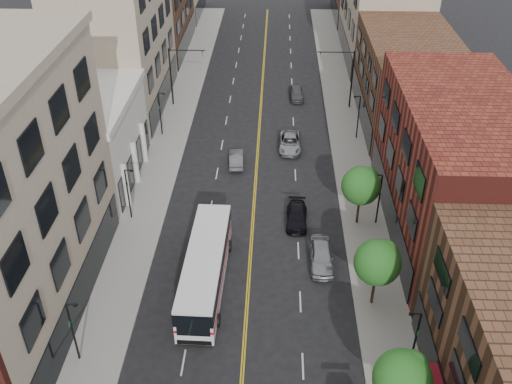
# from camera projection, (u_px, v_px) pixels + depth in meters

# --- Properties ---
(sidewalk_left) EXTENTS (4.00, 110.00, 0.15)m
(sidewalk_left) POSITION_uv_depth(u_px,v_px,m) (163.00, 157.00, 60.72)
(sidewalk_left) COLOR gray
(sidewalk_left) RESTS_ON ground
(sidewalk_right) EXTENTS (4.00, 110.00, 0.15)m
(sidewalk_right) POSITION_uv_depth(u_px,v_px,m) (352.00, 160.00, 60.11)
(sidewalk_right) COLOR gray
(sidewalk_right) RESTS_ON ground
(bldg_l_white) EXTENTS (10.00, 14.00, 8.00)m
(bldg_l_white) POSITION_uv_depth(u_px,v_px,m) (81.00, 141.00, 55.43)
(bldg_l_white) COLOR silver
(bldg_l_white) RESTS_ON ground
(bldg_l_far_a) EXTENTS (10.00, 20.00, 18.00)m
(bldg_l_far_a) POSITION_uv_depth(u_px,v_px,m) (116.00, 34.00, 66.77)
(bldg_l_far_a) COLOR gray
(bldg_l_far_a) RESTS_ON ground
(bldg_l_far_b) EXTENTS (10.00, 20.00, 15.00)m
(bldg_l_far_b) POSITION_uv_depth(u_px,v_px,m) (150.00, 0.00, 84.22)
(bldg_l_far_b) COLOR #523321
(bldg_l_far_b) RESTS_ON ground
(bldg_r_mid) EXTENTS (10.00, 22.00, 12.00)m
(bldg_r_mid) POSITION_uv_depth(u_px,v_px,m) (456.00, 168.00, 47.46)
(bldg_r_mid) COLOR #5C1D18
(bldg_r_mid) RESTS_ON ground
(bldg_r_far_a) EXTENTS (10.00, 20.00, 10.00)m
(bldg_r_far_a) POSITION_uv_depth(u_px,v_px,m) (408.00, 80.00, 65.46)
(bldg_r_far_a) COLOR #523321
(bldg_r_far_a) RESTS_ON ground
(bldg_r_far_b) EXTENTS (10.00, 22.00, 14.00)m
(bldg_r_far_b) POSITION_uv_depth(u_px,v_px,m) (383.00, 10.00, 81.80)
(bldg_r_far_b) COLOR gray
(bldg_r_far_b) RESTS_ON ground
(tree_r_1) EXTENTS (3.40, 3.40, 5.59)m
(tree_r_1) POSITION_uv_depth(u_px,v_px,m) (404.00, 377.00, 32.18)
(tree_r_1) COLOR black
(tree_r_1) RESTS_ON sidewalk_right
(tree_r_2) EXTENTS (3.40, 3.40, 5.59)m
(tree_r_2) POSITION_uv_depth(u_px,v_px,m) (379.00, 261.00, 40.48)
(tree_r_2) COLOR black
(tree_r_2) RESTS_ON sidewalk_right
(tree_r_3) EXTENTS (3.40, 3.40, 5.59)m
(tree_r_3) POSITION_uv_depth(u_px,v_px,m) (362.00, 184.00, 48.79)
(tree_r_3) COLOR black
(tree_r_3) RESTS_ON sidewalk_right
(lamp_l_1) EXTENTS (0.81, 0.55, 5.05)m
(lamp_l_1) POSITION_uv_depth(u_px,v_px,m) (73.00, 329.00, 36.71)
(lamp_l_1) COLOR black
(lamp_l_1) RESTS_ON sidewalk_left
(lamp_l_2) EXTENTS (0.81, 0.55, 5.05)m
(lamp_l_2) POSITION_uv_depth(u_px,v_px,m) (128.00, 191.00, 50.00)
(lamp_l_2) COLOR black
(lamp_l_2) RESTS_ON sidewalk_left
(lamp_l_3) EXTENTS (0.81, 0.55, 5.05)m
(lamp_l_3) POSITION_uv_depth(u_px,v_px,m) (160.00, 112.00, 63.29)
(lamp_l_3) COLOR black
(lamp_l_3) RESTS_ON sidewalk_left
(lamp_r_1) EXTENTS (0.81, 0.55, 5.05)m
(lamp_r_1) POSITION_uv_depth(u_px,v_px,m) (415.00, 338.00, 36.04)
(lamp_r_1) COLOR black
(lamp_r_1) RESTS_ON sidewalk_right
(lamp_r_2) EXTENTS (0.81, 0.55, 5.05)m
(lamp_r_2) POSITION_uv_depth(u_px,v_px,m) (379.00, 196.00, 49.33)
(lamp_r_2) COLOR black
(lamp_r_2) RESTS_ON sidewalk_right
(lamp_r_3) EXTENTS (0.81, 0.55, 5.05)m
(lamp_r_3) POSITION_uv_depth(u_px,v_px,m) (358.00, 115.00, 62.62)
(lamp_r_3) COLOR black
(lamp_r_3) RESTS_ON sidewalk_right
(signal_mast_left) EXTENTS (4.49, 0.18, 7.20)m
(signal_mast_left) POSITION_uv_depth(u_px,v_px,m) (176.00, 70.00, 68.99)
(signal_mast_left) COLOR black
(signal_mast_left) RESTS_ON sidewalk_left
(signal_mast_right) EXTENTS (4.49, 0.18, 7.20)m
(signal_mast_right) POSITION_uv_depth(u_px,v_px,m) (346.00, 73.00, 68.36)
(signal_mast_right) COLOR black
(signal_mast_right) RESTS_ON sidewalk_right
(city_bus) EXTENTS (3.25, 12.65, 3.23)m
(city_bus) POSITION_uv_depth(u_px,v_px,m) (205.00, 266.00, 43.39)
(city_bus) COLOR white
(city_bus) RESTS_ON ground
(car_parked_far) EXTENTS (2.02, 4.88, 1.65)m
(car_parked_far) POSITION_uv_depth(u_px,v_px,m) (322.00, 256.00, 46.03)
(car_parked_far) COLOR gray
(car_parked_far) RESTS_ON ground
(car_lane_behind) EXTENTS (1.68, 4.13, 1.33)m
(car_lane_behind) POSITION_uv_depth(u_px,v_px,m) (236.00, 159.00, 59.25)
(car_lane_behind) COLOR #57585D
(car_lane_behind) RESTS_ON ground
(car_lane_a) EXTENTS (1.98, 4.58, 1.31)m
(car_lane_a) POSITION_uv_depth(u_px,v_px,m) (297.00, 216.00, 50.83)
(car_lane_a) COLOR black
(car_lane_a) RESTS_ON ground
(car_lane_b) EXTENTS (2.45, 5.21, 1.44)m
(car_lane_b) POSITION_uv_depth(u_px,v_px,m) (290.00, 142.00, 62.02)
(car_lane_b) COLOR #95979C
(car_lane_b) RESTS_ON ground
(car_lane_c) EXTENTS (1.98, 4.38, 1.46)m
(car_lane_c) POSITION_uv_depth(u_px,v_px,m) (297.00, 93.00, 72.91)
(car_lane_c) COLOR #45464A
(car_lane_c) RESTS_ON ground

